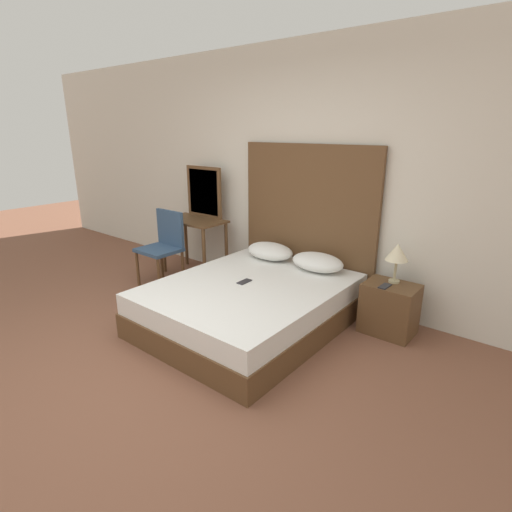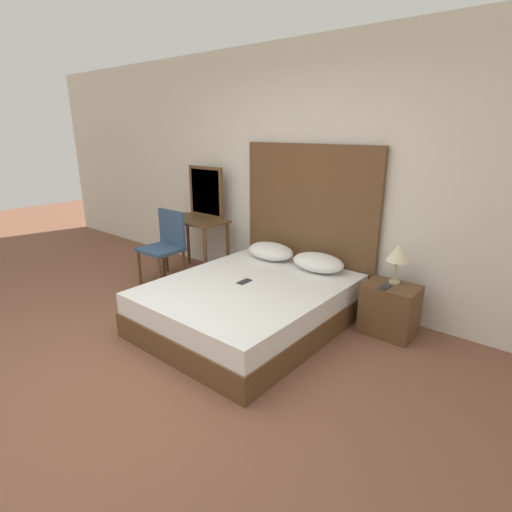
{
  "view_description": "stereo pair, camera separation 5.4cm",
  "coord_description": "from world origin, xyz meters",
  "px_view_note": "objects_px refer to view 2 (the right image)",
  "views": [
    {
      "loc": [
        2.32,
        -1.34,
        1.83
      ],
      "look_at": [
        0.07,
        1.45,
        0.68
      ],
      "focal_mm": 28.0,
      "sensor_mm": 36.0,
      "label": 1
    },
    {
      "loc": [
        2.36,
        -1.3,
        1.83
      ],
      "look_at": [
        0.07,
        1.45,
        0.68
      ],
      "focal_mm": 28.0,
      "sensor_mm": 36.0,
      "label": 2
    }
  ],
  "objects_px": {
    "bed": "(250,304)",
    "chair": "(166,242)",
    "vanity_desk": "(195,230)",
    "phone_on_bed": "(244,282)",
    "table_lamp": "(398,254)",
    "nightstand": "(390,310)",
    "phone_on_nightstand": "(385,287)"
  },
  "relations": [
    {
      "from": "bed",
      "to": "chair",
      "type": "xyz_separation_m",
      "value": [
        -1.49,
        0.18,
        0.31
      ]
    },
    {
      "from": "vanity_desk",
      "to": "bed",
      "type": "bearing_deg",
      "value": -23.68
    },
    {
      "from": "phone_on_bed",
      "to": "bed",
      "type": "bearing_deg",
      "value": 2.43
    },
    {
      "from": "vanity_desk",
      "to": "phone_on_bed",
      "type": "bearing_deg",
      "value": -24.71
    },
    {
      "from": "bed",
      "to": "chair",
      "type": "bearing_deg",
      "value": 172.96
    },
    {
      "from": "phone_on_bed",
      "to": "vanity_desk",
      "type": "distance_m",
      "value": 1.55
    },
    {
      "from": "phone_on_bed",
      "to": "table_lamp",
      "type": "xyz_separation_m",
      "value": [
        1.16,
        0.76,
        0.33
      ]
    },
    {
      "from": "phone_on_bed",
      "to": "table_lamp",
      "type": "distance_m",
      "value": 1.42
    },
    {
      "from": "chair",
      "to": "phone_on_bed",
      "type": "bearing_deg",
      "value": -7.45
    },
    {
      "from": "table_lamp",
      "to": "chair",
      "type": "relative_size",
      "value": 0.41
    },
    {
      "from": "nightstand",
      "to": "chair",
      "type": "height_order",
      "value": "chair"
    },
    {
      "from": "bed",
      "to": "table_lamp",
      "type": "distance_m",
      "value": 1.44
    },
    {
      "from": "nightstand",
      "to": "vanity_desk",
      "type": "distance_m",
      "value": 2.59
    },
    {
      "from": "phone_on_bed",
      "to": "nightstand",
      "type": "distance_m",
      "value": 1.37
    },
    {
      "from": "phone_on_nightstand",
      "to": "vanity_desk",
      "type": "distance_m",
      "value": 2.53
    },
    {
      "from": "table_lamp",
      "to": "phone_on_nightstand",
      "type": "height_order",
      "value": "table_lamp"
    },
    {
      "from": "nightstand",
      "to": "vanity_desk",
      "type": "height_order",
      "value": "vanity_desk"
    },
    {
      "from": "bed",
      "to": "chair",
      "type": "relative_size",
      "value": 2.14
    },
    {
      "from": "phone_on_bed",
      "to": "chair",
      "type": "relative_size",
      "value": 0.17
    },
    {
      "from": "bed",
      "to": "phone_on_nightstand",
      "type": "height_order",
      "value": "phone_on_nightstand"
    },
    {
      "from": "nightstand",
      "to": "chair",
      "type": "xyz_separation_m",
      "value": [
        -2.59,
        -0.51,
        0.28
      ]
    },
    {
      "from": "vanity_desk",
      "to": "table_lamp",
      "type": "bearing_deg",
      "value": 2.7
    },
    {
      "from": "bed",
      "to": "nightstand",
      "type": "bearing_deg",
      "value": 32.08
    },
    {
      "from": "nightstand",
      "to": "vanity_desk",
      "type": "bearing_deg",
      "value": -178.88
    },
    {
      "from": "phone_on_bed",
      "to": "vanity_desk",
      "type": "relative_size",
      "value": 0.18
    },
    {
      "from": "table_lamp",
      "to": "phone_on_nightstand",
      "type": "xyz_separation_m",
      "value": [
        -0.02,
        -0.16,
        -0.27
      ]
    },
    {
      "from": "phone_on_bed",
      "to": "nightstand",
      "type": "relative_size",
      "value": 0.32
    },
    {
      "from": "nightstand",
      "to": "phone_on_bed",
      "type": "bearing_deg",
      "value": -149.23
    },
    {
      "from": "phone_on_bed",
      "to": "chair",
      "type": "xyz_separation_m",
      "value": [
        -1.42,
        0.19,
        0.09
      ]
    },
    {
      "from": "chair",
      "to": "phone_on_nightstand",
      "type": "bearing_deg",
      "value": 9.31
    },
    {
      "from": "phone_on_nightstand",
      "to": "table_lamp",
      "type": "bearing_deg",
      "value": 81.9
    },
    {
      "from": "nightstand",
      "to": "phone_on_nightstand",
      "type": "bearing_deg",
      "value": -109.96
    }
  ]
}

